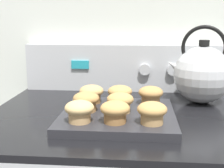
{
  "coord_description": "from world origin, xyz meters",
  "views": [
    {
      "loc": [
        0.05,
        -0.56,
        1.18
      ],
      "look_at": [
        -0.02,
        0.28,
        1.0
      ],
      "focal_mm": 50.0,
      "sensor_mm": 36.0,
      "label": 1
    }
  ],
  "objects_px": {
    "muffin_r0_c0": "(79,110)",
    "muffin_r1_c0": "(86,101)",
    "muffin_r0_c1": "(115,111)",
    "muffin_r2_c1": "(120,94)",
    "muffin_pan": "(118,116)",
    "muffin_r2_c0": "(91,93)",
    "muffin_r0_c2": "(152,112)",
    "muffin_r2_c2": "(151,94)",
    "muffin_r1_c1": "(119,102)",
    "tea_kettle": "(202,74)"
  },
  "relations": [
    {
      "from": "muffin_pan",
      "to": "muffin_r1_c1",
      "type": "xyz_separation_m",
      "value": [
        0.0,
        -0.0,
        0.04
      ]
    },
    {
      "from": "muffin_pan",
      "to": "muffin_r0_c1",
      "type": "relative_size",
      "value": 4.21
    },
    {
      "from": "muffin_r1_c0",
      "to": "muffin_r2_c0",
      "type": "xyz_separation_m",
      "value": [
        0.0,
        0.09,
        0.0
      ]
    },
    {
      "from": "muffin_r2_c1",
      "to": "muffin_r0_c1",
      "type": "bearing_deg",
      "value": -90.14
    },
    {
      "from": "muffin_r2_c0",
      "to": "tea_kettle",
      "type": "relative_size",
      "value": 0.29
    },
    {
      "from": "muffin_r1_c0",
      "to": "tea_kettle",
      "type": "height_order",
      "value": "tea_kettle"
    },
    {
      "from": "muffin_r0_c0",
      "to": "muffin_r1_c0",
      "type": "distance_m",
      "value": 0.09
    },
    {
      "from": "muffin_pan",
      "to": "muffin_r0_c0",
      "type": "bearing_deg",
      "value": -134.05
    },
    {
      "from": "muffin_r2_c1",
      "to": "muffin_r0_c0",
      "type": "bearing_deg",
      "value": -115.77
    },
    {
      "from": "muffin_r1_c0",
      "to": "muffin_r2_c0",
      "type": "relative_size",
      "value": 1.0
    },
    {
      "from": "muffin_r0_c0",
      "to": "muffin_r2_c2",
      "type": "bearing_deg",
      "value": 44.76
    },
    {
      "from": "muffin_r0_c2",
      "to": "muffin_r2_c2",
      "type": "bearing_deg",
      "value": 89.28
    },
    {
      "from": "muffin_r2_c0",
      "to": "muffin_pan",
      "type": "bearing_deg",
      "value": -45.23
    },
    {
      "from": "muffin_r0_c1",
      "to": "muffin_r1_c1",
      "type": "height_order",
      "value": "same"
    },
    {
      "from": "muffin_r0_c1",
      "to": "muffin_r2_c0",
      "type": "height_order",
      "value": "same"
    },
    {
      "from": "muffin_r2_c1",
      "to": "tea_kettle",
      "type": "xyz_separation_m",
      "value": [
        0.27,
        0.11,
        0.05
      ]
    },
    {
      "from": "muffin_pan",
      "to": "muffin_r1_c0",
      "type": "distance_m",
      "value": 0.1
    },
    {
      "from": "muffin_r0_c2",
      "to": "tea_kettle",
      "type": "distance_m",
      "value": 0.34
    },
    {
      "from": "muffin_r1_c0",
      "to": "muffin_r2_c2",
      "type": "xyz_separation_m",
      "value": [
        0.18,
        0.09,
        0.0
      ]
    },
    {
      "from": "muffin_r2_c0",
      "to": "muffin_r2_c1",
      "type": "relative_size",
      "value": 1.0
    },
    {
      "from": "muffin_r2_c1",
      "to": "muffin_r2_c2",
      "type": "bearing_deg",
      "value": -2.45
    },
    {
      "from": "muffin_r0_c2",
      "to": "muffin_r1_c0",
      "type": "bearing_deg",
      "value": 153.73
    },
    {
      "from": "muffin_r2_c0",
      "to": "muffin_r2_c1",
      "type": "xyz_separation_m",
      "value": [
        0.09,
        0.0,
        0.0
      ]
    },
    {
      "from": "muffin_r0_c1",
      "to": "muffin_r2_c1",
      "type": "height_order",
      "value": "same"
    },
    {
      "from": "muffin_r2_c1",
      "to": "muffin_r1_c1",
      "type": "bearing_deg",
      "value": -87.91
    },
    {
      "from": "muffin_r1_c0",
      "to": "muffin_pan",
      "type": "bearing_deg",
      "value": 0.77
    },
    {
      "from": "muffin_r0_c0",
      "to": "muffin_r2_c0",
      "type": "xyz_separation_m",
      "value": [
        0.0,
        0.18,
        0.0
      ]
    },
    {
      "from": "muffin_r0_c0",
      "to": "muffin_r2_c2",
      "type": "distance_m",
      "value": 0.26
    },
    {
      "from": "muffin_r0_c1",
      "to": "tea_kettle",
      "type": "height_order",
      "value": "tea_kettle"
    },
    {
      "from": "muffin_r0_c0",
      "to": "muffin_r1_c0",
      "type": "relative_size",
      "value": 1.0
    },
    {
      "from": "muffin_r2_c1",
      "to": "tea_kettle",
      "type": "height_order",
      "value": "tea_kettle"
    },
    {
      "from": "muffin_r1_c1",
      "to": "muffin_r2_c0",
      "type": "relative_size",
      "value": 1.0
    },
    {
      "from": "muffin_pan",
      "to": "muffin_r2_c2",
      "type": "xyz_separation_m",
      "value": [
        0.09,
        0.09,
        0.04
      ]
    },
    {
      "from": "muffin_pan",
      "to": "muffin_r0_c0",
      "type": "distance_m",
      "value": 0.14
    },
    {
      "from": "muffin_r0_c1",
      "to": "muffin_r2_c2",
      "type": "bearing_deg",
      "value": 62.2
    },
    {
      "from": "muffin_r0_c2",
      "to": "muffin_r1_c0",
      "type": "distance_m",
      "value": 0.2
    },
    {
      "from": "muffin_pan",
      "to": "muffin_r2_c0",
      "type": "relative_size",
      "value": 4.21
    },
    {
      "from": "muffin_pan",
      "to": "muffin_r0_c2",
      "type": "distance_m",
      "value": 0.14
    },
    {
      "from": "muffin_r1_c0",
      "to": "tea_kettle",
      "type": "bearing_deg",
      "value": 29.88
    },
    {
      "from": "muffin_r1_c0",
      "to": "muffin_r1_c1",
      "type": "height_order",
      "value": "same"
    },
    {
      "from": "muffin_r0_c0",
      "to": "muffin_r1_c1",
      "type": "xyz_separation_m",
      "value": [
        0.09,
        0.09,
        0.0
      ]
    },
    {
      "from": "muffin_r1_c1",
      "to": "muffin_r2_c1",
      "type": "relative_size",
      "value": 1.0
    },
    {
      "from": "muffin_r0_c2",
      "to": "muffin_r1_c1",
      "type": "height_order",
      "value": "same"
    },
    {
      "from": "muffin_r0_c2",
      "to": "tea_kettle",
      "type": "bearing_deg",
      "value": 59.39
    },
    {
      "from": "muffin_r1_c0",
      "to": "muffin_r2_c0",
      "type": "bearing_deg",
      "value": 89.43
    },
    {
      "from": "muffin_pan",
      "to": "muffin_r0_c1",
      "type": "xyz_separation_m",
      "value": [
        -0.0,
        -0.09,
        0.04
      ]
    },
    {
      "from": "muffin_r0_c1",
      "to": "muffin_r0_c2",
      "type": "distance_m",
      "value": 0.09
    },
    {
      "from": "muffin_r0_c0",
      "to": "muffin_r0_c2",
      "type": "height_order",
      "value": "same"
    },
    {
      "from": "muffin_pan",
      "to": "muffin_r2_c1",
      "type": "xyz_separation_m",
      "value": [
        -0.0,
        0.09,
        0.04
      ]
    },
    {
      "from": "muffin_r2_c1",
      "to": "tea_kettle",
      "type": "relative_size",
      "value": 0.29
    }
  ]
}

